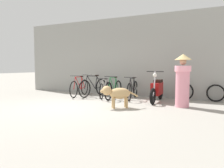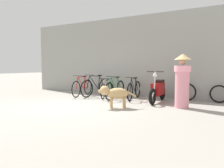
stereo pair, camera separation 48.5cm
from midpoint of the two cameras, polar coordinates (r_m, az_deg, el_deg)
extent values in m
plane|color=#9E998E|center=(7.05, -12.88, -5.75)|extent=(60.00, 60.00, 0.00)
cube|color=gray|center=(9.68, -0.72, 7.08)|extent=(9.38, 0.20, 3.33)
torus|color=black|center=(8.85, -11.51, -1.40)|extent=(0.14, 0.68, 0.68)
torus|color=black|center=(9.75, -8.59, -0.80)|extent=(0.14, 0.68, 0.68)
cylinder|color=red|center=(9.18, -10.33, 0.21)|extent=(0.11, 0.51, 0.56)
cylinder|color=red|center=(9.44, -9.49, 0.25)|extent=(0.05, 0.13, 0.51)
cylinder|color=red|center=(9.21, -10.20, 1.82)|extent=(0.12, 0.59, 0.06)
cylinder|color=red|center=(9.58, -9.09, -1.06)|extent=(0.09, 0.39, 0.08)
cylinder|color=red|center=(9.61, -8.97, 0.48)|extent=(0.07, 0.31, 0.47)
cylinder|color=red|center=(8.89, -11.30, 0.22)|extent=(0.06, 0.18, 0.50)
cube|color=black|center=(9.47, -9.37, 1.98)|extent=(0.10, 0.19, 0.05)
cylinder|color=black|center=(8.94, -11.09, 2.09)|extent=(0.46, 0.09, 0.02)
torus|color=black|center=(8.80, -8.74, -1.28)|extent=(0.15, 0.71, 0.71)
torus|color=black|center=(9.62, -4.28, -0.74)|extent=(0.15, 0.71, 0.71)
cylinder|color=black|center=(9.09, -6.93, 0.39)|extent=(0.11, 0.54, 0.59)
cylinder|color=black|center=(9.33, -5.65, 0.40)|extent=(0.05, 0.14, 0.54)
cylinder|color=black|center=(9.12, -6.72, 2.08)|extent=(0.12, 0.63, 0.06)
cylinder|color=black|center=(9.47, -5.06, -0.99)|extent=(0.09, 0.41, 0.08)
cylinder|color=black|center=(9.49, -4.86, 0.64)|extent=(0.07, 0.32, 0.49)
cylinder|color=black|center=(8.84, -8.40, 0.42)|extent=(0.06, 0.19, 0.52)
cube|color=black|center=(9.36, -5.45, 2.23)|extent=(0.10, 0.19, 0.05)
cylinder|color=black|center=(8.88, -8.06, 2.37)|extent=(0.46, 0.09, 0.02)
torus|color=black|center=(8.34, -4.42, -1.94)|extent=(0.20, 0.59, 0.60)
torus|color=black|center=(9.31, -2.77, -1.24)|extent=(0.20, 0.59, 0.60)
cylinder|color=beige|center=(8.70, -3.74, -0.37)|extent=(0.16, 0.49, 0.50)
cylinder|color=beige|center=(8.98, -3.27, -0.31)|extent=(0.06, 0.13, 0.46)
cylinder|color=beige|center=(8.73, -3.67, 1.14)|extent=(0.18, 0.57, 0.06)
cylinder|color=beige|center=(9.13, -3.05, -1.50)|extent=(0.13, 0.37, 0.07)
cylinder|color=beige|center=(9.16, -2.98, -0.06)|extent=(0.11, 0.30, 0.42)
cylinder|color=beige|center=(8.40, -4.29, -0.40)|extent=(0.07, 0.18, 0.45)
cube|color=black|center=(9.01, -3.20, 1.35)|extent=(0.12, 0.19, 0.05)
cylinder|color=black|center=(8.45, -4.16, 1.39)|extent=(0.45, 0.14, 0.02)
torus|color=black|center=(8.00, -2.67, -1.93)|extent=(0.09, 0.69, 0.68)
torus|color=black|center=(8.90, 0.08, -1.25)|extent=(0.09, 0.69, 0.68)
cylinder|color=#1E7238|center=(8.33, -1.54, -0.13)|extent=(0.06, 0.49, 0.57)
cylinder|color=#1E7238|center=(8.59, -0.75, -0.09)|extent=(0.04, 0.13, 0.52)
cylinder|color=#1E7238|center=(8.36, -1.40, 1.65)|extent=(0.06, 0.57, 0.06)
cylinder|color=#1E7238|center=(8.74, -0.40, -1.53)|extent=(0.05, 0.38, 0.08)
cylinder|color=#1E7238|center=(8.76, -0.27, 0.17)|extent=(0.05, 0.30, 0.48)
cylinder|color=#1E7238|center=(8.04, -2.45, -0.11)|extent=(0.04, 0.18, 0.50)
cube|color=black|center=(8.62, -0.62, 1.83)|extent=(0.08, 0.18, 0.05)
cylinder|color=black|center=(8.09, -2.23, 1.96)|extent=(0.46, 0.05, 0.02)
torus|color=black|center=(7.88, 2.76, -2.10)|extent=(0.14, 0.66, 0.66)
torus|color=black|center=(8.91, 4.59, -1.33)|extent=(0.14, 0.66, 0.66)
cylinder|color=black|center=(8.26, 3.53, -0.29)|extent=(0.10, 0.53, 0.55)
cylinder|color=black|center=(8.56, 4.05, -0.23)|extent=(0.05, 0.14, 0.50)
cylinder|color=black|center=(8.29, 3.63, 1.45)|extent=(0.11, 0.61, 0.06)
cylinder|color=black|center=(8.72, 4.28, -1.62)|extent=(0.08, 0.40, 0.08)
cylinder|color=black|center=(8.75, 4.37, 0.04)|extent=(0.07, 0.32, 0.46)
cylinder|color=black|center=(7.94, 2.92, -0.31)|extent=(0.05, 0.19, 0.49)
cube|color=black|center=(8.59, 4.15, 1.65)|extent=(0.09, 0.19, 0.05)
cylinder|color=black|center=(7.99, 3.08, 1.74)|extent=(0.46, 0.09, 0.02)
torus|color=black|center=(7.26, 8.72, -3.18)|extent=(0.13, 0.55, 0.55)
torus|color=black|center=(8.44, 10.95, -2.12)|extent=(0.13, 0.55, 0.55)
cube|color=maroon|center=(7.83, 9.94, -1.22)|extent=(0.31, 0.83, 0.43)
cube|color=black|center=(7.95, 10.23, 0.77)|extent=(0.26, 0.53, 0.10)
cylinder|color=silver|center=(7.43, 9.25, 0.85)|extent=(0.06, 0.14, 0.62)
cylinder|color=silver|center=(7.33, 8.93, -2.35)|extent=(0.05, 0.21, 0.22)
cylinder|color=black|center=(7.46, 9.37, 3.23)|extent=(0.58, 0.05, 0.03)
sphere|color=silver|center=(7.44, 9.30, 2.30)|extent=(0.15, 0.15, 0.14)
ellipsoid|color=tan|center=(6.58, -0.07, -2.47)|extent=(0.71, 0.64, 0.34)
cylinder|color=tan|center=(6.50, -1.66, -5.09)|extent=(0.10, 0.10, 0.32)
cylinder|color=tan|center=(6.68, -1.87, -4.82)|extent=(0.10, 0.10, 0.32)
cylinder|color=tan|center=(6.57, 1.76, -5.00)|extent=(0.10, 0.10, 0.32)
cylinder|color=tan|center=(6.74, 1.47, -4.74)|extent=(0.10, 0.10, 0.32)
sphere|color=tan|center=(6.52, -3.51, -1.72)|extent=(0.40, 0.40, 0.29)
ellipsoid|color=tan|center=(6.51, -4.58, -1.93)|extent=(0.19, 0.18, 0.11)
cylinder|color=tan|center=(6.66, 3.60, -2.67)|extent=(0.26, 0.21, 0.18)
cylinder|color=pink|center=(6.99, 16.04, -0.63)|extent=(0.58, 0.58, 1.28)
cylinder|color=#FFA0B2|center=(6.96, 16.15, 3.87)|extent=(0.69, 0.69, 0.18)
sphere|color=tan|center=(6.96, 16.19, 5.61)|extent=(0.29, 0.29, 0.20)
cone|color=tan|center=(6.96, 16.21, 6.81)|extent=(0.73, 0.73, 0.18)
torus|color=black|center=(8.53, 17.00, -1.86)|extent=(0.64, 0.18, 0.64)
torus|color=black|center=(8.43, 24.00, -2.20)|extent=(0.62, 0.11, 0.62)
camera|label=1|loc=(0.24, -91.85, -0.15)|focal=35.00mm
camera|label=2|loc=(0.24, 88.15, 0.15)|focal=35.00mm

